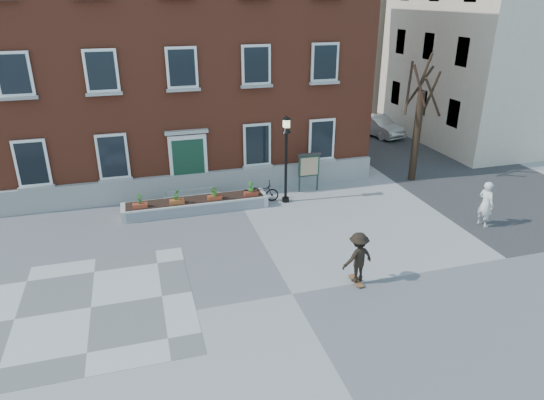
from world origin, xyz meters
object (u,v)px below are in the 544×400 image
object	(u,v)px
bystander	(486,204)
lamp_post	(286,147)
parked_car	(378,126)
skateboarder	(358,257)
notice_board	(309,166)
bicycle	(259,192)

from	to	relation	value
bystander	lamp_post	size ratio (longest dim) A/B	0.48
parked_car	skateboarder	bearing A→B (deg)	-133.42
bystander	notice_board	world-z (taller)	bystander
bicycle	notice_board	bearing A→B (deg)	-65.86
bystander	skateboarder	size ratio (longest dim) A/B	1.06
parked_car	notice_board	size ratio (longest dim) A/B	2.10
lamp_post	skateboarder	distance (m)	7.17
bystander	notice_board	xyz separation A→B (m)	(-5.47, 5.47, 0.32)
skateboarder	notice_board	bearing A→B (deg)	81.10
bystander	skateboarder	distance (m)	7.15
bystander	lamp_post	xyz separation A→B (m)	(-6.91, 4.53, 1.60)
lamp_post	notice_board	bearing A→B (deg)	33.07
parked_car	lamp_post	xyz separation A→B (m)	(-9.21, -8.97, 1.89)
parked_car	bystander	bearing A→B (deg)	-113.63
notice_board	bystander	bearing A→B (deg)	-44.95
skateboarder	bicycle	bearing A→B (deg)	100.07
bicycle	notice_board	size ratio (longest dim) A/B	0.93
bicycle	bystander	bearing A→B (deg)	-109.59
notice_board	bicycle	bearing A→B (deg)	-167.76
lamp_post	notice_board	size ratio (longest dim) A/B	2.10
bystander	notice_board	distance (m)	7.74
bicycle	notice_board	xyz separation A→B (m)	(2.55, 0.55, 0.81)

